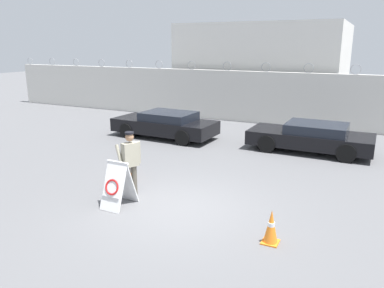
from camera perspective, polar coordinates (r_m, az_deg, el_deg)
ground_plane at (r=9.42m, az=-1.88°, el=-9.82°), size 90.00×90.00×0.00m
perimeter_wall at (r=19.30m, az=13.96°, el=6.66°), size 36.00×0.30×3.10m
building_block at (r=24.01m, az=11.15°, el=11.31°), size 9.17×7.35×5.12m
barricade_sign at (r=9.52m, az=-11.30°, el=-6.06°), size 0.62×0.88×1.17m
security_guard at (r=10.01m, az=-9.37°, el=-2.50°), size 0.57×0.60×1.75m
traffic_cone_near at (r=7.94m, az=11.96°, el=-12.25°), size 0.34×0.34×0.72m
traffic_cone_mid at (r=11.45m, az=-9.97°, el=-3.50°), size 0.39×0.39×0.75m
parked_car_front_coupe at (r=16.37m, az=-4.09°, el=3.03°), size 4.59×2.03×1.14m
parked_car_rear_sedan at (r=14.82m, az=17.68°, el=1.05°), size 4.53×1.99×1.10m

